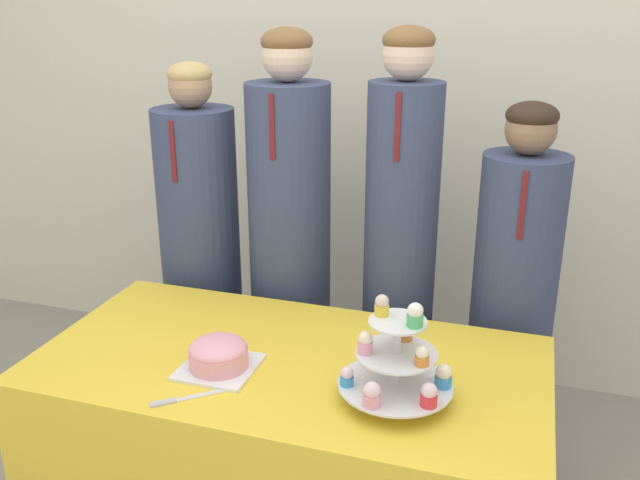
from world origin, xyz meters
name	(u,v)px	position (x,y,z in m)	size (l,w,h in m)	color
wall_back	(391,84)	(0.00, 1.71, 1.35)	(9.00, 0.06, 2.70)	beige
table	(291,457)	(0.00, 0.38, 0.35)	(1.50, 0.76, 0.70)	yellow
round_cake	(218,355)	(-0.17, 0.27, 0.75)	(0.21, 0.21, 0.10)	white
cake_knife	(179,400)	(-0.20, 0.09, 0.70)	(0.19, 0.16, 0.01)	silver
cupcake_stand	(397,360)	(0.34, 0.27, 0.82)	(0.30, 0.30, 0.29)	silver
student_0	(202,265)	(-0.59, 0.98, 0.70)	(0.31, 0.32, 1.49)	#384266
student_1	(290,260)	(-0.21, 0.98, 0.76)	(0.31, 0.31, 1.61)	#384266
student_2	(399,268)	(0.21, 0.98, 0.78)	(0.26, 0.26, 1.62)	#384266
student_3	(511,314)	(0.61, 0.98, 0.66)	(0.29, 0.29, 1.40)	#384266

